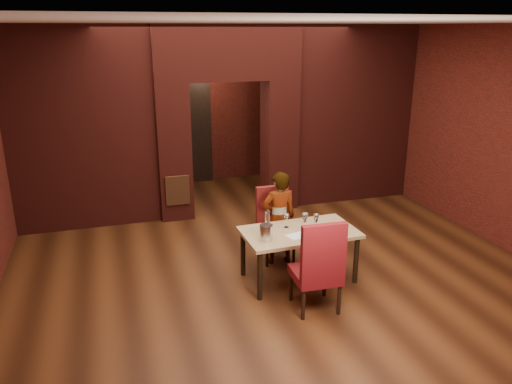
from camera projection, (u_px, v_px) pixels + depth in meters
floor at (263, 255)px, 7.22m from camera, size 8.00×8.00×0.00m
ceiling at (264, 22)px, 6.22m from camera, size 7.00×8.00×0.04m
wall_back at (204, 105)px, 10.35m from camera, size 7.00×0.04×3.20m
wall_front at (461, 289)px, 3.09m from camera, size 7.00×0.04×3.20m
wall_right at (479, 132)px, 7.69m from camera, size 0.04×8.00×3.20m
pillar_left at (173, 151)px, 8.41m from camera, size 0.55×0.55×2.30m
pillar_right at (279, 144)px, 8.94m from camera, size 0.55×0.55×2.30m
lintel at (226, 52)px, 8.17m from camera, size 2.45×0.55×0.90m
wing_wall_left at (82, 130)px, 7.87m from camera, size 2.28×0.35×3.20m
wing_wall_right at (352, 115)px, 9.19m from camera, size 2.28×0.35×3.20m
vent_panel at (178, 190)px, 8.33m from camera, size 0.40×0.03×0.50m
rear_door at (187, 133)px, 10.35m from camera, size 0.90×0.08×2.10m
rear_door_frame at (187, 134)px, 10.32m from camera, size 1.02×0.04×2.22m
dining_table at (299, 255)px, 6.45m from camera, size 1.47×0.86×0.68m
chair_far at (276, 225)px, 6.97m from camera, size 0.47×0.47×1.03m
chair_near at (316, 263)px, 5.72m from camera, size 0.54×0.54×1.13m
person_seated at (279, 218)px, 6.82m from camera, size 0.48×0.32×1.32m
wine_glass_a at (286, 221)px, 6.43m from camera, size 0.07×0.07×0.18m
wine_glass_b at (305, 221)px, 6.36m from camera, size 0.09×0.09×0.21m
wine_glass_c at (316, 222)px, 6.38m from camera, size 0.08×0.08×0.20m
tasting_sheet at (298, 236)px, 6.19m from camera, size 0.30×0.25×0.00m
wine_bucket at (266, 233)px, 6.03m from camera, size 0.16×0.16×0.20m
water_bottle at (268, 219)px, 6.35m from camera, size 0.06×0.06×0.27m
potted_plant at (322, 237)px, 7.27m from camera, size 0.53×0.50×0.46m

